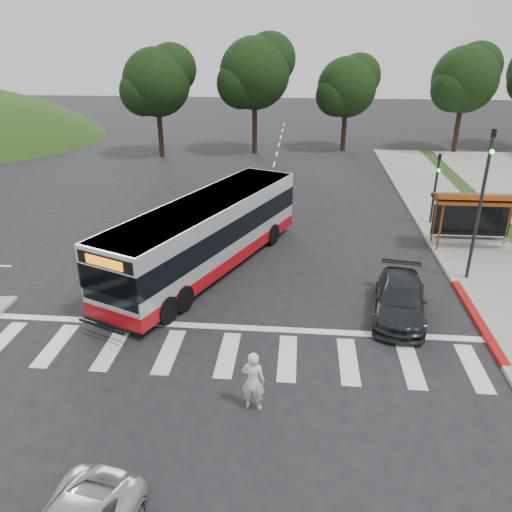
# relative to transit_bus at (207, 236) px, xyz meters

# --- Properties ---
(ground) EXTENTS (140.00, 140.00, 0.00)m
(ground) POSITION_rel_transit_bus_xyz_m (1.84, -1.63, -1.60)
(ground) COLOR black
(ground) RESTS_ON ground
(sidewalk_east) EXTENTS (4.00, 40.00, 0.12)m
(sidewalk_east) POSITION_rel_transit_bus_xyz_m (12.84, 6.37, -1.54)
(sidewalk_east) COLOR gray
(sidewalk_east) RESTS_ON ground
(curb_east) EXTENTS (0.30, 40.00, 0.15)m
(curb_east) POSITION_rel_transit_bus_xyz_m (10.84, 6.37, -1.52)
(curb_east) COLOR #9E9991
(curb_east) RESTS_ON ground
(curb_east_red) EXTENTS (0.32, 6.00, 0.15)m
(curb_east_red) POSITION_rel_transit_bus_xyz_m (10.84, -3.63, -1.52)
(curb_east_red) COLOR maroon
(curb_east_red) RESTS_ON ground
(crosswalk_ladder) EXTENTS (18.00, 2.60, 0.01)m
(crosswalk_ladder) POSITION_rel_transit_bus_xyz_m (1.84, -6.63, -1.59)
(crosswalk_ladder) COLOR silver
(crosswalk_ladder) RESTS_ON ground
(bus_shelter) EXTENTS (4.20, 1.60, 2.86)m
(bus_shelter) POSITION_rel_transit_bus_xyz_m (12.64, 3.47, 0.75)
(bus_shelter) COLOR #914218
(bus_shelter) RESTS_ON sidewalk_east
(traffic_signal_ne_tall) EXTENTS (0.18, 0.37, 6.50)m
(traffic_signal_ne_tall) POSITION_rel_transit_bus_xyz_m (11.44, -0.14, 2.28)
(traffic_signal_ne_tall) COLOR black
(traffic_signal_ne_tall) RESTS_ON ground
(traffic_signal_ne_short) EXTENTS (0.18, 0.37, 4.00)m
(traffic_signal_ne_short) POSITION_rel_transit_bus_xyz_m (11.44, 6.86, 0.88)
(traffic_signal_ne_short) COLOR black
(traffic_signal_ne_short) RESTS_ON ground
(tree_ne_a) EXTENTS (6.16, 5.74, 9.30)m
(tree_ne_a) POSITION_rel_transit_bus_xyz_m (17.91, 26.43, 4.79)
(tree_ne_a) COLOR black
(tree_ne_a) RESTS_ON parking_lot
(tree_north_a) EXTENTS (6.60, 6.15, 10.17)m
(tree_north_a) POSITION_rel_transit_bus_xyz_m (-0.08, 24.43, 5.33)
(tree_north_a) COLOR black
(tree_north_a) RESTS_ON ground
(tree_north_b) EXTENTS (5.72, 5.33, 8.43)m
(tree_north_b) POSITION_rel_transit_bus_xyz_m (7.91, 26.43, 4.06)
(tree_north_b) COLOR black
(tree_north_b) RESTS_ON ground
(tree_north_c) EXTENTS (6.16, 5.74, 9.30)m
(tree_north_c) POSITION_rel_transit_bus_xyz_m (-8.09, 22.43, 4.69)
(tree_north_c) COLOR black
(tree_north_c) RESTS_ON ground
(transit_bus) EXTENTS (7.31, 12.42, 3.19)m
(transit_bus) POSITION_rel_transit_bus_xyz_m (0.00, 0.00, 0.00)
(transit_bus) COLOR silver
(transit_bus) RESTS_ON ground
(pedestrian) EXTENTS (0.73, 0.52, 1.87)m
(pedestrian) POSITION_rel_transit_bus_xyz_m (2.94, -9.13, -0.66)
(pedestrian) COLOR silver
(pedestrian) RESTS_ON ground
(dark_sedan) EXTENTS (2.62, 4.85, 1.34)m
(dark_sedan) POSITION_rel_transit_bus_xyz_m (7.96, -3.45, -0.93)
(dark_sedan) COLOR #222527
(dark_sedan) RESTS_ON ground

